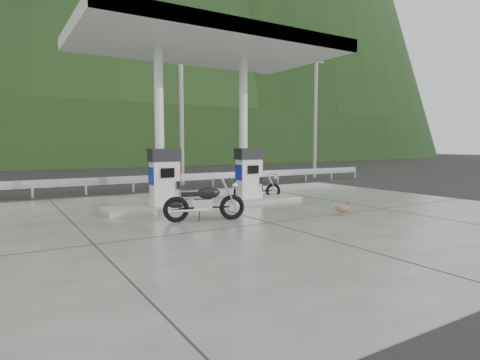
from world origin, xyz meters
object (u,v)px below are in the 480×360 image
gas_pump_left (165,177)px  motorcycle_right (257,188)px  motorcycle_left (204,203)px  duck (343,209)px  gas_pump_right (249,173)px

gas_pump_left → motorcycle_right: bearing=8.1°
motorcycle_left → duck: motorcycle_left is taller
motorcycle_right → duck: motorcycle_right is taller
gas_pump_right → motorcycle_right: gas_pump_right is taller
gas_pump_left → motorcycle_right: 4.02m
motorcycle_left → duck: size_ratio=4.04×
gas_pump_right → motorcycle_left: (-2.95, -2.34, -0.55)m
gas_pump_left → duck: (4.12, -3.71, -0.86)m
gas_pump_right → motorcycle_left: bearing=-141.6°
gas_pump_left → gas_pump_right: 3.20m
gas_pump_right → duck: 3.92m
duck → gas_pump_left: bearing=151.8°
motorcycle_right → duck: 4.28m
motorcycle_right → duck: (0.19, -4.27, -0.23)m
motorcycle_left → motorcycle_right: bearing=55.2°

